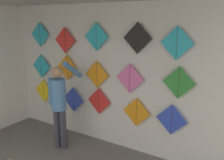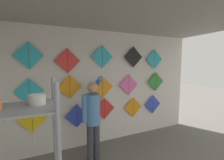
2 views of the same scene
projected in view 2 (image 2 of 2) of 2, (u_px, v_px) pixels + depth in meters
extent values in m
cube|color=silver|center=(103.00, 88.00, 3.78)|extent=(5.35, 0.06, 2.80)
cube|color=#A8A399|center=(147.00, 4.00, 2.06)|extent=(5.35, 4.21, 0.04)
cylinder|color=#B2ADA3|center=(37.00, 99.00, 1.01)|extent=(0.11, 0.11, 0.07)
cylinder|color=#383842|center=(90.00, 144.00, 2.99)|extent=(0.13, 0.13, 0.81)
cylinder|color=#383842|center=(97.00, 142.00, 3.06)|extent=(0.13, 0.13, 0.81)
cylinder|color=#4C7FB7|center=(93.00, 109.00, 2.95)|extent=(0.29, 0.29, 0.60)
sphere|color=tan|center=(93.00, 88.00, 2.90)|extent=(0.22, 0.22, 0.22)
cylinder|color=#4C7FB7|center=(85.00, 109.00, 2.86)|extent=(0.10, 0.10, 0.54)
cylinder|color=#4C7FB7|center=(97.00, 84.00, 3.19)|extent=(0.10, 0.50, 0.39)
cube|color=yellow|center=(32.00, 120.00, 3.10)|extent=(0.55, 0.01, 0.55)
cylinder|color=black|center=(32.00, 120.00, 3.10)|extent=(0.01, 0.01, 0.53)
sphere|color=white|center=(33.00, 135.00, 3.13)|extent=(0.04, 0.04, 0.04)
sphere|color=white|center=(33.00, 138.00, 3.13)|extent=(0.04, 0.04, 0.04)
sphere|color=white|center=(34.00, 141.00, 3.14)|extent=(0.04, 0.04, 0.04)
cube|color=blue|center=(77.00, 116.00, 3.48)|extent=(0.55, 0.01, 0.55)
cylinder|color=black|center=(77.00, 116.00, 3.48)|extent=(0.01, 0.01, 0.53)
sphere|color=white|center=(77.00, 130.00, 3.51)|extent=(0.04, 0.04, 0.04)
sphere|color=white|center=(77.00, 132.00, 3.51)|extent=(0.04, 0.04, 0.04)
sphere|color=white|center=(77.00, 135.00, 3.52)|extent=(0.04, 0.04, 0.04)
cube|color=red|center=(104.00, 109.00, 3.75)|extent=(0.55, 0.01, 0.55)
cylinder|color=black|center=(104.00, 109.00, 3.75)|extent=(0.01, 0.01, 0.53)
cube|color=orange|center=(133.00, 107.00, 4.11)|extent=(0.55, 0.01, 0.55)
cylinder|color=black|center=(133.00, 107.00, 4.11)|extent=(0.01, 0.01, 0.53)
cube|color=blue|center=(153.00, 104.00, 4.38)|extent=(0.55, 0.01, 0.55)
cylinder|color=black|center=(153.00, 104.00, 4.38)|extent=(0.01, 0.01, 0.53)
cube|color=#28B2C6|center=(29.00, 92.00, 3.03)|extent=(0.55, 0.01, 0.55)
cylinder|color=black|center=(29.00, 92.00, 3.03)|extent=(0.01, 0.01, 0.53)
cube|color=orange|center=(70.00, 87.00, 3.35)|extent=(0.55, 0.01, 0.55)
cylinder|color=black|center=(70.00, 87.00, 3.35)|extent=(0.01, 0.01, 0.53)
cube|color=orange|center=(103.00, 87.00, 3.68)|extent=(0.55, 0.01, 0.55)
cylinder|color=black|center=(103.00, 87.00, 3.68)|extent=(0.01, 0.01, 0.53)
cube|color=pink|center=(129.00, 85.00, 3.98)|extent=(0.55, 0.01, 0.55)
cylinder|color=black|center=(129.00, 85.00, 3.98)|extent=(0.01, 0.01, 0.53)
cube|color=#338C38|center=(156.00, 82.00, 4.35)|extent=(0.55, 0.01, 0.55)
cylinder|color=black|center=(156.00, 82.00, 4.35)|extent=(0.01, 0.01, 0.53)
cube|color=#28B2C6|center=(29.00, 55.00, 2.96)|extent=(0.55, 0.01, 0.55)
cylinder|color=black|center=(29.00, 55.00, 2.96)|extent=(0.01, 0.01, 0.53)
cube|color=red|center=(68.00, 61.00, 3.28)|extent=(0.55, 0.01, 0.55)
cylinder|color=black|center=(68.00, 61.00, 3.28)|extent=(0.01, 0.01, 0.53)
cube|color=#28B2C6|center=(102.00, 57.00, 3.60)|extent=(0.55, 0.01, 0.55)
cylinder|color=black|center=(102.00, 57.00, 3.60)|extent=(0.01, 0.01, 0.53)
cube|color=black|center=(133.00, 57.00, 3.96)|extent=(0.55, 0.01, 0.55)
cylinder|color=black|center=(133.00, 57.00, 3.96)|extent=(0.01, 0.01, 0.53)
cube|color=#28B2C6|center=(154.00, 59.00, 4.25)|extent=(0.55, 0.01, 0.55)
cylinder|color=black|center=(154.00, 59.00, 4.25)|extent=(0.01, 0.01, 0.53)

